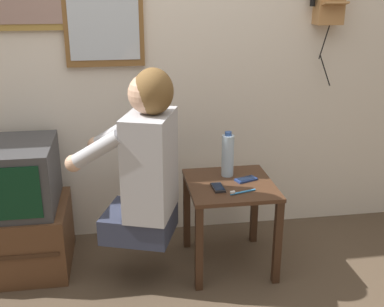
{
  "coord_description": "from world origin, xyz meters",
  "views": [
    {
      "loc": [
        -0.25,
        -1.92,
        1.6
      ],
      "look_at": [
        0.12,
        0.46,
        0.73
      ],
      "focal_mm": 45.0,
      "sensor_mm": 36.0,
      "label": 1
    }
  ],
  "objects_px": {
    "cell_phone_held": "(218,187)",
    "cell_phone_spare": "(246,179)",
    "person": "(145,160)",
    "toothbrush": "(241,192)",
    "television": "(10,176)",
    "water_bottle": "(228,155)"
  },
  "relations": [
    {
      "from": "cell_phone_held",
      "to": "cell_phone_spare",
      "type": "distance_m",
      "value": 0.2
    },
    {
      "from": "person",
      "to": "toothbrush",
      "type": "bearing_deg",
      "value": -75.63
    },
    {
      "from": "television",
      "to": "cell_phone_held",
      "type": "xyz_separation_m",
      "value": [
        1.14,
        -0.23,
        -0.05
      ]
    },
    {
      "from": "water_bottle",
      "to": "television",
      "type": "bearing_deg",
      "value": 177.81
    },
    {
      "from": "cell_phone_spare",
      "to": "television",
      "type": "bearing_deg",
      "value": -116.57
    },
    {
      "from": "person",
      "to": "water_bottle",
      "type": "xyz_separation_m",
      "value": [
        0.49,
        0.22,
        -0.08
      ]
    },
    {
      "from": "person",
      "to": "cell_phone_spare",
      "type": "distance_m",
      "value": 0.62
    },
    {
      "from": "person",
      "to": "water_bottle",
      "type": "relative_size",
      "value": 3.42
    },
    {
      "from": "television",
      "to": "cell_phone_held",
      "type": "bearing_deg",
      "value": -11.23
    },
    {
      "from": "television",
      "to": "cell_phone_held",
      "type": "relative_size",
      "value": 3.96
    },
    {
      "from": "television",
      "to": "cell_phone_held",
      "type": "distance_m",
      "value": 1.16
    },
    {
      "from": "cell_phone_spare",
      "to": "person",
      "type": "bearing_deg",
      "value": -98.37
    },
    {
      "from": "person",
      "to": "toothbrush",
      "type": "distance_m",
      "value": 0.54
    },
    {
      "from": "television",
      "to": "water_bottle",
      "type": "distance_m",
      "value": 1.23
    },
    {
      "from": "cell_phone_spare",
      "to": "water_bottle",
      "type": "xyz_separation_m",
      "value": [
        -0.09,
        0.09,
        0.12
      ]
    },
    {
      "from": "toothbrush",
      "to": "cell_phone_spare",
      "type": "bearing_deg",
      "value": -39.49
    },
    {
      "from": "water_bottle",
      "to": "cell_phone_held",
      "type": "bearing_deg",
      "value": -117.26
    },
    {
      "from": "person",
      "to": "television",
      "type": "relative_size",
      "value": 1.83
    },
    {
      "from": "cell_phone_held",
      "to": "water_bottle",
      "type": "relative_size",
      "value": 0.47
    },
    {
      "from": "water_bottle",
      "to": "toothbrush",
      "type": "height_order",
      "value": "water_bottle"
    },
    {
      "from": "television",
      "to": "cell_phone_spare",
      "type": "height_order",
      "value": "television"
    },
    {
      "from": "cell_phone_held",
      "to": "water_bottle",
      "type": "xyz_separation_m",
      "value": [
        0.09,
        0.18,
        0.12
      ]
    }
  ]
}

